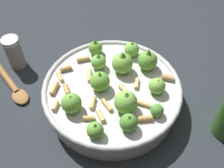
# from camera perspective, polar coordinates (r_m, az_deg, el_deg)

# --- Properties ---
(ground_plane) EXTENTS (2.40, 2.40, 0.00)m
(ground_plane) POSITION_cam_1_polar(r_m,az_deg,el_deg) (0.63, 0.00, -3.89)
(ground_plane) COLOR #23282D
(cooking_pan) EXTENTS (0.31, 0.31, 0.11)m
(cooking_pan) POSITION_cam_1_polar(r_m,az_deg,el_deg) (0.60, 0.14, -1.68)
(cooking_pan) COLOR #B7B7BC
(cooking_pan) RESTS_ON ground
(pepper_shaker) EXTENTS (0.04, 0.04, 0.09)m
(pepper_shaker) POSITION_cam_1_polar(r_m,az_deg,el_deg) (0.73, -20.23, 6.36)
(pepper_shaker) COLOR gray
(pepper_shaker) RESTS_ON ground
(wooden_spoon) EXTENTS (0.04, 0.23, 0.02)m
(wooden_spoon) POSITION_cam_1_polar(r_m,az_deg,el_deg) (0.72, -21.67, 1.28)
(wooden_spoon) COLOR olive
(wooden_spoon) RESTS_ON ground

